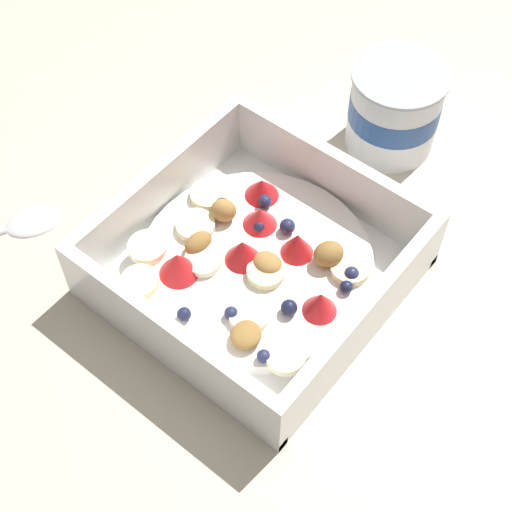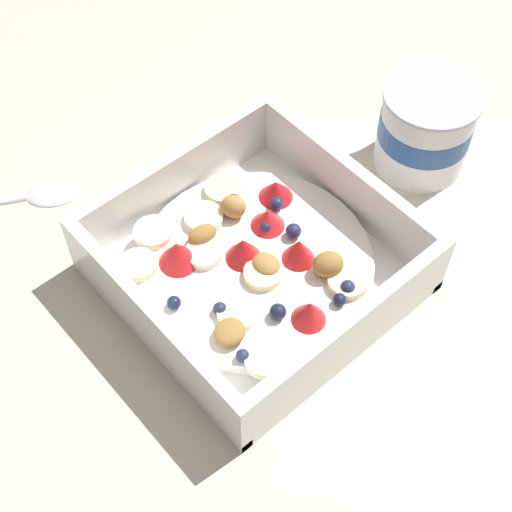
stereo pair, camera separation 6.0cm
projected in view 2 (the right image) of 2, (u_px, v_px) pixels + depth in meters
ground_plane at (244, 274)px, 0.63m from camera, size 2.40×2.40×0.00m
fruit_bowl at (255, 263)px, 0.61m from camera, size 0.21×0.21×0.06m
spoon at (22, 196)px, 0.67m from camera, size 0.10×0.16×0.01m
yogurt_cup at (425, 128)px, 0.66m from camera, size 0.08×0.08×0.08m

